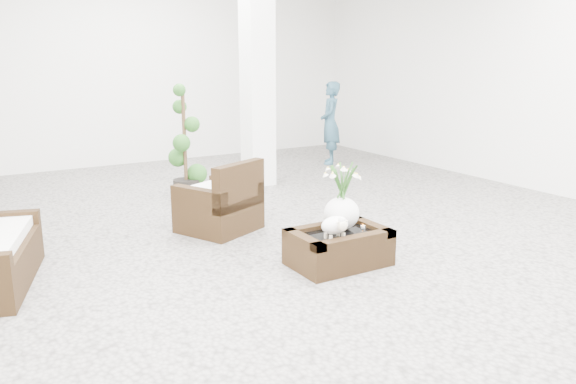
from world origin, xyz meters
TOP-DOWN VIEW (x-y plane):
  - ground at (0.00, 0.00)m, footprint 11.00×11.00m
  - column at (1.20, 2.80)m, footprint 0.40×0.40m
  - coffee_table at (0.22, -0.67)m, footprint 0.90×0.60m
  - sheep_figurine at (0.10, -0.77)m, footprint 0.28×0.23m
  - planter_narcissus at (0.32, -0.57)m, footprint 0.44×0.44m
  - tealight at (0.52, -0.65)m, footprint 0.04×0.04m
  - armchair at (-0.30, 0.92)m, footprint 0.99×0.98m
  - topiary at (-0.05, 2.61)m, footprint 0.41×0.41m
  - shopper at (3.12, 3.64)m, footprint 0.59×0.64m

SIDE VIEW (x-z plane):
  - ground at x=0.00m, z-range 0.00..0.00m
  - coffee_table at x=0.22m, z-range 0.00..0.31m
  - tealight at x=0.52m, z-range 0.31..0.34m
  - armchair at x=-0.30m, z-range 0.00..0.81m
  - sheep_figurine at x=0.10m, z-range 0.31..0.52m
  - planter_narcissus at x=0.32m, z-range 0.31..1.11m
  - shopper at x=3.12m, z-range 0.00..1.48m
  - topiary at x=-0.05m, z-range 0.00..1.53m
  - column at x=1.20m, z-range 0.00..3.50m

